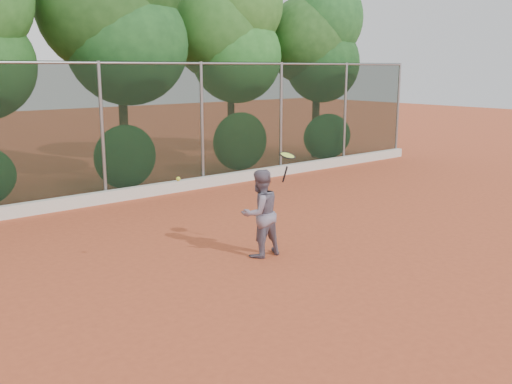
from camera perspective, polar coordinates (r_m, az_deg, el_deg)
ground at (r=9.42m, az=3.93°, el=-8.46°), size 80.00×80.00×0.00m
concrete_curb at (r=14.86m, az=-14.48°, el=-0.45°), size 24.00×0.20×0.30m
tennis_player at (r=10.18m, az=0.41°, el=-2.15°), size 0.79×0.63×1.59m
chainlink_fence at (r=14.76m, az=-15.14°, el=6.16°), size 24.09×0.09×3.50m
foliage_backdrop at (r=16.34m, az=-20.49°, el=15.32°), size 23.70×3.63×7.55m
tennis_racket at (r=10.14m, az=3.14°, el=3.45°), size 0.34×0.33×0.56m
tennis_ball_in_flight at (r=8.90m, az=-7.78°, el=1.30°), size 0.07×0.07×0.07m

